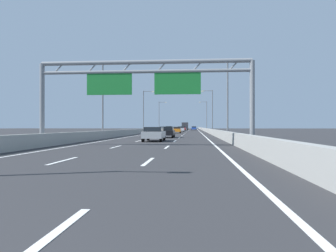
{
  "coord_description": "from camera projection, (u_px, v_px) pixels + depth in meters",
  "views": [
    {
      "loc": [
        3.67,
        -0.35,
        1.44
      ],
      "look_at": [
        -1.24,
        59.24,
        1.52
      ],
      "focal_mm": 33.88,
      "sensor_mm": 36.0,
      "label": 1
    }
  ],
  "objects": [
    {
      "name": "edge_line_right",
      "position": [
        200.0,
        132.0,
        87.92
      ],
      "size": [
        0.16,
        176.0,
        0.01
      ],
      "primitive_type": "cube",
      "color": "white",
      "rests_on": "ground_plane"
    },
    {
      "name": "lane_dash_right_13",
      "position": [
        189.0,
        130.0,
        120.59
      ],
      "size": [
        0.16,
        3.0,
        0.01
      ],
      "primitive_type": "cube",
      "color": "white",
      "rests_on": "ground_plane"
    },
    {
      "name": "lane_dash_right_5",
      "position": [
        182.0,
        136.0,
        48.83
      ],
      "size": [
        0.16,
        3.0,
        0.01
      ],
      "primitive_type": "cube",
      "color": "white",
      "rests_on": "ground_plane"
    },
    {
      "name": "lane_dash_right_8",
      "position": [
        186.0,
        132.0,
        75.74
      ],
      "size": [
        0.16,
        3.0,
        0.01
      ],
      "primitive_type": "cube",
      "color": "white",
      "rests_on": "ground_plane"
    },
    {
      "name": "lane_dash_right_12",
      "position": [
        189.0,
        130.0,
        111.62
      ],
      "size": [
        0.16,
        3.0,
        0.01
      ],
      "primitive_type": "cube",
      "color": "white",
      "rests_on": "ground_plane"
    },
    {
      "name": "lane_dash_right_4",
      "position": [
        179.0,
        138.0,
        39.87
      ],
      "size": [
        0.16,
        3.0,
        0.01
      ],
      "primitive_type": "cube",
      "color": "white",
      "rests_on": "ground_plane"
    },
    {
      "name": "lane_dash_left_13",
      "position": [
        180.0,
        130.0,
        120.89
      ],
      "size": [
        0.16,
        3.0,
        0.01
      ],
      "primitive_type": "cube",
      "color": "white",
      "rests_on": "ground_plane"
    },
    {
      "name": "lane_dash_right_11",
      "position": [
        188.0,
        131.0,
        102.65
      ],
      "size": [
        0.16,
        3.0,
        0.01
      ],
      "primitive_type": "cube",
      "color": "white",
      "rests_on": "ground_plane"
    },
    {
      "name": "lane_dash_right_2",
      "position": [
        167.0,
        147.0,
        21.93
      ],
      "size": [
        0.16,
        3.0,
        0.01
      ],
      "primitive_type": "cube",
      "color": "white",
      "rests_on": "ground_plane"
    },
    {
      "name": "blue_car",
      "position": [
        194.0,
        128.0,
        122.6
      ],
      "size": [
        1.88,
        4.51,
        1.46
      ],
      "color": "#2347AD",
      "rests_on": "ground_plane"
    },
    {
      "name": "lane_dash_right_6",
      "position": [
        184.0,
        134.0,
        57.8
      ],
      "size": [
        0.16,
        3.0,
        0.01
      ],
      "primitive_type": "cube",
      "color": "white",
      "rests_on": "ground_plane"
    },
    {
      "name": "lane_dash_left_16",
      "position": [
        182.0,
        129.0,
        147.8
      ],
      "size": [
        0.16,
        3.0,
        0.01
      ],
      "primitive_type": "cube",
      "color": "white",
      "rests_on": "ground_plane"
    },
    {
      "name": "lane_dash_left_17",
      "position": [
        183.0,
        129.0,
        156.77
      ],
      "size": [
        0.16,
        3.0,
        0.01
      ],
      "primitive_type": "cube",
      "color": "white",
      "rests_on": "ground_plane"
    },
    {
      "name": "lane_dash_right_16",
      "position": [
        190.0,
        129.0,
        147.5
      ],
      "size": [
        0.16,
        3.0,
        0.01
      ],
      "primitive_type": "cube",
      "color": "white",
      "rests_on": "ground_plane"
    },
    {
      "name": "orange_car",
      "position": [
        176.0,
        130.0,
        67.6
      ],
      "size": [
        1.85,
        4.11,
        1.38
      ],
      "color": "orange",
      "rests_on": "ground_plane"
    },
    {
      "name": "lane_dash_left_12",
      "position": [
        179.0,
        130.0,
        111.92
      ],
      "size": [
        0.16,
        3.0,
        0.01
      ],
      "primitive_type": "cube",
      "color": "white",
      "rests_on": "ground_plane"
    },
    {
      "name": "lane_dash_left_5",
      "position": [
        159.0,
        136.0,
        49.13
      ],
      "size": [
        0.16,
        3.0,
        0.01
      ],
      "primitive_type": "cube",
      "color": "white",
      "rests_on": "ground_plane"
    },
    {
      "name": "lane_dash_right_7",
      "position": [
        185.0,
        133.0,
        66.77
      ],
      "size": [
        0.16,
        3.0,
        0.01
      ],
      "primitive_type": "cube",
      "color": "white",
      "rests_on": "ground_plane"
    },
    {
      "name": "streetlamp_left_mid",
      "position": [
        105.0,
        95.0,
        39.46
      ],
      "size": [
        2.58,
        0.28,
        9.5
      ],
      "color": "slate",
      "rests_on": "ground_plane"
    },
    {
      "name": "lane_dash_right_1",
      "position": [
        148.0,
        162.0,
        12.96
      ],
      "size": [
        0.16,
        3.0,
        0.01
      ],
      "primitive_type": "cube",
      "color": "white",
      "rests_on": "ground_plane"
    },
    {
      "name": "black_car",
      "position": [
        167.0,
        132.0,
        40.66
      ],
      "size": [
        1.85,
        4.18,
        1.43
      ],
      "color": "black",
      "rests_on": "ground_plane"
    },
    {
      "name": "lane_dash_right_0",
      "position": [
        45.0,
        240.0,
        3.99
      ],
      "size": [
        0.16,
        3.0,
        0.01
      ],
      "primitive_type": "cube",
      "color": "white",
      "rests_on": "ground_plane"
    },
    {
      "name": "lane_dash_left_10",
      "position": [
        176.0,
        131.0,
        93.98
      ],
      "size": [
        0.16,
        3.0,
        0.01
      ],
      "primitive_type": "cube",
      "color": "white",
      "rests_on": "ground_plane"
    },
    {
      "name": "lane_dash_left_15",
      "position": [
        182.0,
        130.0,
        138.83
      ],
      "size": [
        0.16,
        3.0,
        0.01
      ],
      "primitive_type": "cube",
      "color": "white",
      "rests_on": "ground_plane"
    },
    {
      "name": "white_car",
      "position": [
        181.0,
        129.0,
        86.75
      ],
      "size": [
        1.86,
        4.3,
        1.44
      ],
      "color": "silver",
      "rests_on": "ground_plane"
    },
    {
      "name": "lane_dash_left_9",
      "position": [
        174.0,
        132.0,
        85.01
      ],
      "size": [
        0.16,
        3.0,
        0.01
      ],
      "primitive_type": "cube",
      "color": "white",
      "rests_on": "ground_plane"
    },
    {
      "name": "streetlamp_right_distant",
      "position": [
        206.0,
        114.0,
        101.7
      ],
      "size": [
        2.58,
        0.28,
        9.5
      ],
      "color": "slate",
      "rests_on": "ground_plane"
    },
    {
      "name": "ground_plane",
      "position": [
        182.0,
        131.0,
        100.31
      ],
      "size": [
        260.0,
        260.0,
        0.0
      ],
      "primitive_type": "plane",
      "color": "#2D2D30"
    },
    {
      "name": "barrier_left",
      "position": [
        164.0,
        129.0,
        110.84
      ],
      "size": [
        0.45,
        220.0,
        0.95
      ],
      "color": "#9E9E99",
      "rests_on": "ground_plane"
    },
    {
      "name": "lane_dash_left_3",
      "position": [
        138.0,
        141.0,
        31.19
      ],
      "size": [
        0.16,
        3.0,
        0.01
      ],
      "primitive_type": "cube",
      "color": "white",
      "rests_on": "ground_plane"
    },
    {
      "name": "red_car",
      "position": [
        183.0,
        128.0,
        111.7
      ],
      "size": [
        1.88,
        4.31,
        1.51
      ],
      "color": "red",
      "rests_on": "ground_plane"
    },
    {
      "name": "lane_dash_left_4",
      "position": [
        151.0,
        138.0,
        40.16
      ],
      "size": [
        0.16,
        3.0,
        0.01
      ],
      "primitive_type": "cube",
      "color": "white",
      "rests_on": "ground_plane"
    },
    {
      "name": "sign_gantry",
      "position": [
        144.0,
        81.0,
        23.39
      ],
      "size": [
        16.03,
        0.36,
        6.36
      ],
      "color": "gray",
      "rests_on": "ground_plane"
    },
    {
      "name": "streetlamp_left_distant",
      "position": [
        160.0,
        114.0,
        102.93
      ],
      "size": [
        2.58,
        0.28,
        9.5
      ],
      "color": "slate",
      "rests_on": "ground_plane"
    },
    {
      "name": "lane_dash_left_6",
      "position": [
        164.0,
        134.0,
        58.1
      ],
      "size": [
        0.16,
        3.0,
        0.01
      ],
      "primitive_type": "cube",
      "color": "white",
      "rests_on": "ground_plane"
    },
    {
      "name": "green_car",
      "position": [
        169.0,
        129.0,
        88.59
      ],
      "size": [
        1.73,
        4.33,
        1.51
      ],
      "color": "#1E7A38",
      "rests_on": "ground_plane"
    },
    {
      "name": "box_truck",
      "position": [
        185.0,
        126.0,
        129.31
      ],
      "size": [
        2.46,
        7.72,
        3.04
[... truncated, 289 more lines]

